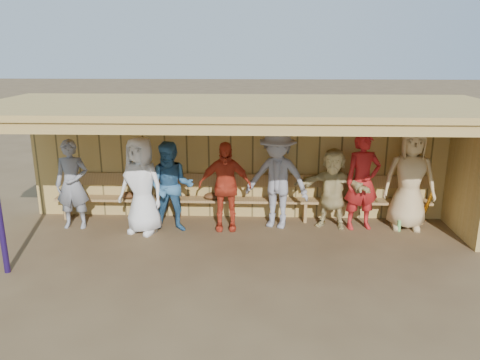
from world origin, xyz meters
name	(u,v)px	position (x,y,z in m)	size (l,w,h in m)	color
ground	(239,240)	(0.00, 0.00, 0.00)	(90.00, 90.00, 0.00)	brown
player_a	(72,184)	(-3.23, 0.54, 0.87)	(0.64, 0.42, 1.75)	gray
player_b	(141,186)	(-1.85, 0.35, 0.92)	(0.90, 0.59, 1.85)	white
player_c	(172,187)	(-1.30, 0.44, 0.87)	(0.85, 0.66, 1.74)	#346691
player_d	(225,186)	(-0.30, 0.56, 0.86)	(1.01, 0.42, 1.73)	red
player_e	(277,179)	(0.70, 0.73, 0.97)	(1.26, 0.72, 1.95)	gray
player_f	(332,188)	(1.78, 0.76, 0.79)	(1.46, 0.46, 1.57)	#D1B975
player_g	(362,181)	(2.33, 0.70, 0.95)	(0.69, 0.45, 1.89)	#B01C1C
player_h	(410,179)	(3.23, 0.75, 0.99)	(0.96, 0.63, 1.97)	tan
dugout_structure	(261,142)	(0.39, 0.69, 1.69)	(8.80, 3.20, 2.50)	tan
bench	(241,194)	(0.00, 1.12, 0.53)	(7.60, 0.34, 0.93)	#A77E47
dugout_equipment	(207,198)	(-0.70, 0.99, 0.49)	(6.16, 0.62, 0.80)	orange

